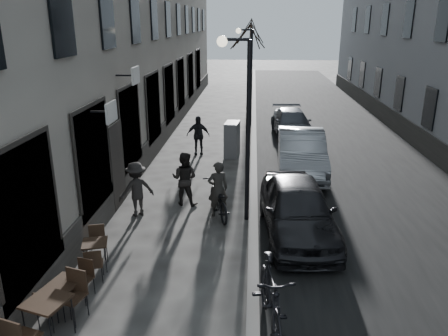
# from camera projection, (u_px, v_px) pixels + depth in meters

# --- Properties ---
(road) EXTENTS (7.30, 60.00, 0.00)m
(road) POSITION_uv_depth(u_px,v_px,m) (327.00, 135.00, 21.84)
(road) COLOR black
(road) RESTS_ON ground
(kerb) EXTENTS (0.25, 60.00, 0.12)m
(kerb) POSITION_uv_depth(u_px,v_px,m) (254.00, 133.00, 22.05)
(kerb) COLOR slate
(kerb) RESTS_ON ground
(streetlamp_near) EXTENTS (0.90, 0.28, 5.09)m
(streetlamp_near) POSITION_uv_depth(u_px,v_px,m) (242.00, 111.00, 11.63)
(streetlamp_near) COLOR black
(streetlamp_near) RESTS_ON ground
(streetlamp_far) EXTENTS (0.90, 0.28, 5.09)m
(streetlamp_far) POSITION_uv_depth(u_px,v_px,m) (248.00, 66.00, 22.97)
(streetlamp_far) COLOR black
(streetlamp_far) RESTS_ON ground
(tree_near) EXTENTS (2.40, 2.40, 5.70)m
(tree_near) POSITION_uv_depth(u_px,v_px,m) (250.00, 35.00, 25.32)
(tree_near) COLOR black
(tree_near) RESTS_ON ground
(tree_far) EXTENTS (2.40, 2.40, 5.70)m
(tree_far) POSITION_uv_depth(u_px,v_px,m) (251.00, 32.00, 30.99)
(tree_far) COLOR black
(tree_far) RESTS_ON ground
(bistro_set_a) EXTENTS (0.92, 1.72, 0.98)m
(bistro_set_a) POSITION_uv_depth(u_px,v_px,m) (49.00, 316.00, 7.71)
(bistro_set_a) COLOR black
(bistro_set_a) RESTS_ON ground
(bistro_set_b) EXTENTS (0.70, 1.40, 0.80)m
(bistro_set_b) POSITION_uv_depth(u_px,v_px,m) (67.00, 293.00, 8.52)
(bistro_set_b) COLOR black
(bistro_set_b) RESTS_ON ground
(bistro_set_c) EXTENTS (0.73, 1.40, 0.80)m
(bistro_set_c) POSITION_uv_depth(u_px,v_px,m) (96.00, 252.00, 10.00)
(bistro_set_c) COLOR black
(bistro_set_c) RESTS_ON ground
(utility_cabinet) EXTENTS (0.65, 1.04, 1.47)m
(utility_cabinet) POSITION_uv_depth(u_px,v_px,m) (232.00, 139.00, 18.25)
(utility_cabinet) COLOR slate
(utility_cabinet) RESTS_ON ground
(bicycle) EXTENTS (1.24, 2.05, 1.02)m
(bicycle) POSITION_uv_depth(u_px,v_px,m) (218.00, 199.00, 12.72)
(bicycle) COLOR black
(bicycle) RESTS_ON ground
(cyclist_rider) EXTENTS (0.70, 0.57, 1.67)m
(cyclist_rider) POSITION_uv_depth(u_px,v_px,m) (218.00, 189.00, 12.62)
(cyclist_rider) COLOR #282623
(cyclist_rider) RESTS_ON ground
(pedestrian_near) EXTENTS (0.93, 0.79, 1.69)m
(pedestrian_near) POSITION_uv_depth(u_px,v_px,m) (185.00, 179.00, 13.41)
(pedestrian_near) COLOR black
(pedestrian_near) RESTS_ON ground
(pedestrian_mid) EXTENTS (1.21, 1.08, 1.63)m
(pedestrian_mid) POSITION_uv_depth(u_px,v_px,m) (136.00, 189.00, 12.65)
(pedestrian_mid) COLOR black
(pedestrian_mid) RESTS_ON ground
(pedestrian_far) EXTENTS (1.00, 0.48, 1.66)m
(pedestrian_far) POSITION_uv_depth(u_px,v_px,m) (198.00, 135.00, 18.52)
(pedestrian_far) COLOR black
(pedestrian_far) RESTS_ON ground
(car_near) EXTENTS (2.09, 4.54, 1.51)m
(car_near) POSITION_uv_depth(u_px,v_px,m) (298.00, 209.00, 11.48)
(car_near) COLOR black
(car_near) RESTS_ON ground
(car_mid) EXTENTS (1.86, 4.85, 1.58)m
(car_mid) POSITION_uv_depth(u_px,v_px,m) (301.00, 152.00, 16.25)
(car_mid) COLOR #979A9F
(car_mid) RESTS_ON ground
(car_far) EXTENTS (2.07, 4.44, 1.25)m
(car_far) POSITION_uv_depth(u_px,v_px,m) (292.00, 123.00, 21.64)
(car_far) COLOR #3D4149
(car_far) RESTS_ON ground
(moped) EXTENTS (0.92, 2.33, 1.36)m
(moped) POSITION_uv_depth(u_px,v_px,m) (271.00, 298.00, 7.92)
(moped) COLOR black
(moped) RESTS_ON ground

